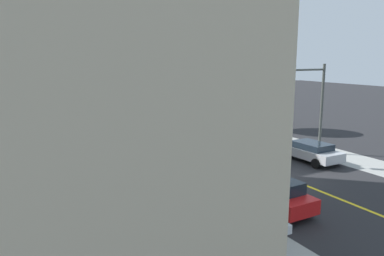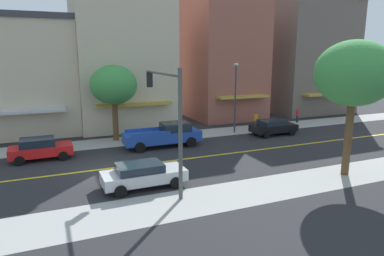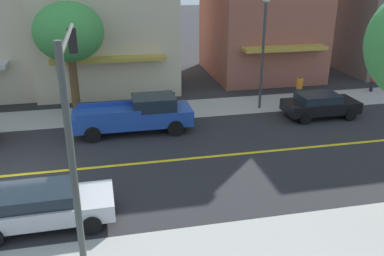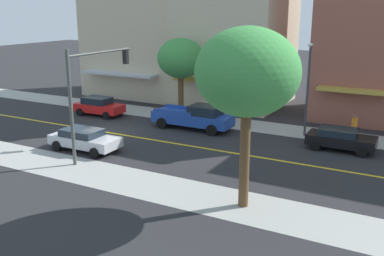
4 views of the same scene
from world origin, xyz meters
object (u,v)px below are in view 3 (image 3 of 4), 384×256
at_px(black_sedan_left_curb, 320,104).
at_px(silver_sedan_right_curb, 43,205).
at_px(fire_hydrant, 97,114).
at_px(street_lamp, 263,43).
at_px(blue_pickup_truck, 137,115).
at_px(parking_meter, 173,100).
at_px(street_tree_right_corner, 69,33).
at_px(traffic_light_mast, 71,102).
at_px(pedestrian_orange_shirt, 299,87).
at_px(pedestrian_red_shirt, 373,79).

xyz_separation_m(black_sedan_left_curb, silver_sedan_right_curb, (7.73, -14.24, -0.01)).
relative_size(fire_hydrant, black_sedan_left_curb, 0.18).
distance_m(street_lamp, blue_pickup_truck, 8.49).
relative_size(parking_meter, blue_pickup_truck, 0.23).
relative_size(street_tree_right_corner, traffic_light_mast, 0.97).
distance_m(street_tree_right_corner, parking_meter, 6.83).
height_order(street_tree_right_corner, traffic_light_mast, traffic_light_mast).
bearing_deg(fire_hydrant, pedestrian_orange_shirt, 95.48).
height_order(street_tree_right_corner, blue_pickup_truck, street_tree_right_corner).
bearing_deg(street_lamp, parking_meter, -88.23).
bearing_deg(street_tree_right_corner, silver_sedan_right_curb, -3.14).
distance_m(traffic_light_mast, pedestrian_orange_shirt, 17.98).
distance_m(fire_hydrant, street_lamp, 10.30).
distance_m(street_tree_right_corner, pedestrian_red_shirt, 19.95).
xyz_separation_m(street_lamp, pedestrian_red_shirt, (-1.69, 8.75, -3.12)).
height_order(blue_pickup_truck, pedestrian_red_shirt, blue_pickup_truck).
bearing_deg(blue_pickup_truck, pedestrian_red_shirt, 13.48).
height_order(parking_meter, silver_sedan_right_curb, parking_meter).
relative_size(parking_meter, street_lamp, 0.21).
distance_m(silver_sedan_right_curb, pedestrian_orange_shirt, 18.26).
xyz_separation_m(parking_meter, silver_sedan_right_curb, (9.71, -6.09, -0.18)).
relative_size(street_tree_right_corner, fire_hydrant, 8.30).
distance_m(parking_meter, blue_pickup_truck, 3.05).
bearing_deg(fire_hydrant, blue_pickup_truck, 43.61).
distance_m(parking_meter, black_sedan_left_curb, 8.39).
bearing_deg(blue_pickup_truck, pedestrian_orange_shirt, 17.50).
bearing_deg(silver_sedan_right_curb, street_lamp, 40.00).
xyz_separation_m(traffic_light_mast, pedestrian_orange_shirt, (-11.63, 13.22, -3.64)).
bearing_deg(fire_hydrant, traffic_light_mast, -2.54).
xyz_separation_m(parking_meter, traffic_light_mast, (10.31, -4.77, 3.55)).
relative_size(street_lamp, blue_pickup_truck, 1.06).
relative_size(parking_meter, black_sedan_left_curb, 0.33).
bearing_deg(traffic_light_mast, blue_pickup_truck, -16.85).
bearing_deg(blue_pickup_truck, street_tree_right_corner, 132.13).
height_order(traffic_light_mast, pedestrian_orange_shirt, traffic_light_mast).
height_order(parking_meter, blue_pickup_truck, blue_pickup_truck).
relative_size(traffic_light_mast, silver_sedan_right_curb, 1.43).
xyz_separation_m(fire_hydrant, parking_meter, (0.10, 4.30, 0.53)).
xyz_separation_m(street_tree_right_corner, silver_sedan_right_curb, (11.22, -0.62, -3.97)).
relative_size(street_tree_right_corner, blue_pickup_truck, 1.04).
relative_size(blue_pickup_truck, pedestrian_red_shirt, 3.77).
height_order(street_lamp, pedestrian_orange_shirt, street_lamp).
height_order(street_tree_right_corner, street_lamp, street_lamp).
bearing_deg(fire_hydrant, pedestrian_red_shirt, 95.46).
height_order(black_sedan_left_curb, silver_sedan_right_curb, black_sedan_left_curb).
bearing_deg(black_sedan_left_curb, blue_pickup_truck, -179.94).
distance_m(black_sedan_left_curb, blue_pickup_truck, 10.41).
xyz_separation_m(traffic_light_mast, silver_sedan_right_curb, (-0.60, -1.33, -3.73)).
distance_m(fire_hydrant, black_sedan_left_curb, 12.63).
bearing_deg(silver_sedan_right_curb, fire_hydrant, 78.86).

